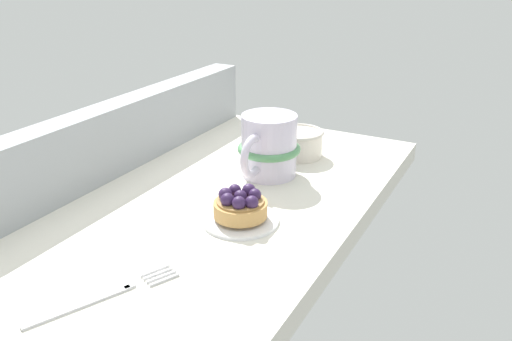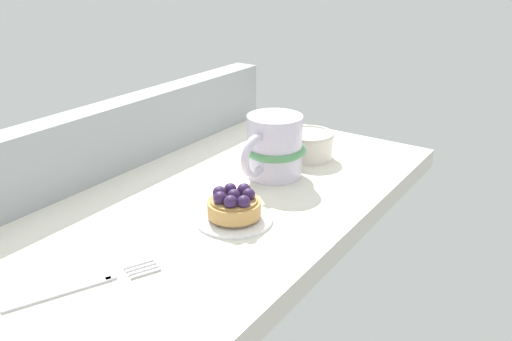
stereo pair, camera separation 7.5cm
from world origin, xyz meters
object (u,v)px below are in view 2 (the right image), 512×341
at_px(dessert_plate, 234,218).
at_px(sugar_bowl, 309,144).
at_px(raspberry_tart, 234,204).
at_px(dessert_fork, 87,284).
at_px(coffee_mug, 273,147).

distance_m(dessert_plate, sugar_bowl, 0.26).
xyz_separation_m(dessert_plate, sugar_bowl, (0.25, 0.03, 0.02)).
relative_size(dessert_plate, raspberry_tart, 1.44).
xyz_separation_m(dessert_plate, dessert_fork, (-0.20, 0.04, -0.00)).
relative_size(coffee_mug, dessert_fork, 0.87).
distance_m(coffee_mug, sugar_bowl, 0.10).
xyz_separation_m(dessert_fork, sugar_bowl, (0.46, -0.01, 0.02)).
bearing_deg(dessert_plate, raspberry_tart, 126.16).
bearing_deg(dessert_fork, raspberry_tart, -11.45).
distance_m(dessert_plate, dessert_fork, 0.21).
bearing_deg(dessert_plate, coffee_mug, 13.83).
bearing_deg(coffee_mug, dessert_fork, 179.40).
height_order(dessert_plate, raspberry_tart, raspberry_tart).
xyz_separation_m(coffee_mug, sugar_bowl, (0.10, -0.01, -0.02)).
bearing_deg(dessert_fork, dessert_plate, -11.47).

